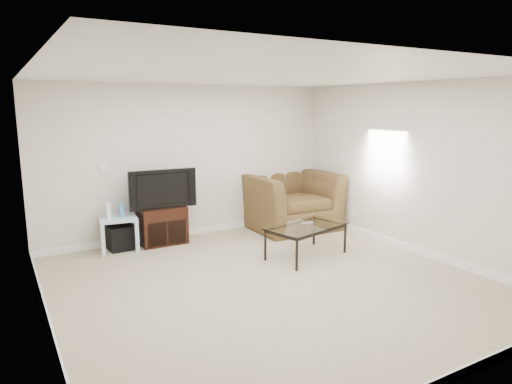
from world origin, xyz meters
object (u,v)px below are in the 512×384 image
coffee_table (306,241)px  tv_stand (162,225)px  television (161,188)px  side_table (118,233)px  subwoofer (121,237)px  recliner (290,191)px

coffee_table → tv_stand: bearing=133.2°
television → side_table: television is taller
television → side_table: bearing=-179.9°
subwoofer → recliner: recliner is taller
coffee_table → recliner: bearing=64.1°
recliner → subwoofer: bearing=176.4°
side_table → recliner: bearing=-4.4°
tv_stand → recliner: 2.34m
side_table → tv_stand: bearing=0.0°
tv_stand → subwoofer: size_ratio=1.90×
coffee_table → side_table: bearing=143.4°
tv_stand → subwoofer: (-0.65, 0.02, -0.11)m
coffee_table → subwoofer: bearing=142.7°
recliner → tv_stand: bearing=175.5°
tv_stand → side_table: bearing=-179.8°
tv_stand → television: 0.60m
subwoofer → coffee_table: bearing=-37.3°
tv_stand → television: bearing=-90.0°
side_table → coffee_table: 2.83m
tv_stand → recliner: bearing=-5.5°
television → subwoofer: television is taller
subwoofer → recliner: (2.95, -0.25, 0.48)m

